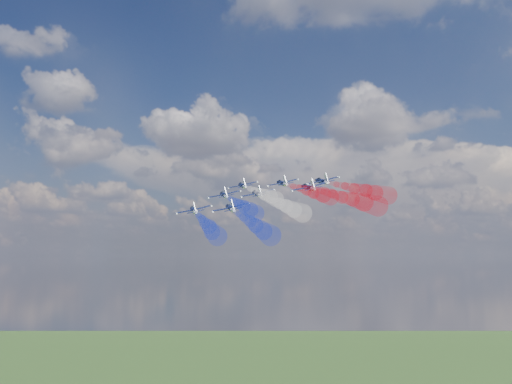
% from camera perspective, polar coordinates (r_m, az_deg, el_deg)
% --- Properties ---
extents(jet_lead, '(13.99, 14.51, 7.12)m').
position_cam_1_polar(jet_lead, '(160.30, -1.39, 0.67)').
color(jet_lead, black).
extents(trail_lead, '(23.04, 29.30, 11.07)m').
position_cam_1_polar(trail_lead, '(139.19, 0.34, -0.03)').
color(trail_lead, white).
extents(jet_inner_left, '(13.99, 14.51, 7.12)m').
position_cam_1_polar(jet_inner_left, '(146.95, -3.28, -0.29)').
color(jet_inner_left, black).
extents(trail_inner_left, '(23.04, 29.30, 11.07)m').
position_cam_1_polar(trail_inner_left, '(125.74, -1.69, -1.23)').
color(trail_inner_left, '#182CD3').
extents(jet_inner_right, '(13.99, 14.51, 7.12)m').
position_cam_1_polar(jet_inner_right, '(152.28, 2.67, 0.90)').
color(jet_inner_right, black).
extents(trail_inner_right, '(23.04, 29.30, 11.07)m').
position_cam_1_polar(trail_inner_right, '(131.57, 5.15, 0.20)').
color(trail_inner_right, red).
extents(jet_outer_left, '(13.99, 14.51, 7.12)m').
position_cam_1_polar(jet_outer_left, '(136.81, -6.35, -1.84)').
color(jet_outer_left, black).
extents(trail_outer_left, '(23.04, 29.30, 11.07)m').
position_cam_1_polar(trail_outer_left, '(115.49, -5.18, -3.15)').
color(trail_outer_left, '#182CD3').
extents(jet_center_third, '(13.99, 14.51, 7.12)m').
position_cam_1_polar(jet_center_third, '(139.74, 0.12, -0.19)').
color(jet_center_third, black).
extents(trail_center_third, '(23.04, 29.30, 11.07)m').
position_cam_1_polar(trail_center_third, '(118.81, 2.41, -1.16)').
color(trail_center_third, white).
extents(jet_outer_right, '(13.99, 14.51, 7.12)m').
position_cam_1_polar(jet_outer_right, '(144.51, 6.73, 1.09)').
color(jet_outer_right, black).
extents(trail_outer_right, '(23.04, 29.30, 11.07)m').
position_cam_1_polar(trail_outer_right, '(124.34, 10.03, 0.38)').
color(trail_outer_right, red).
extents(jet_rear_left, '(13.99, 14.51, 7.12)m').
position_cam_1_polar(jet_rear_left, '(128.59, -2.63, -1.64)').
color(jet_rear_left, black).
extents(trail_rear_left, '(23.04, 29.30, 11.07)m').
position_cam_1_polar(trail_rear_left, '(107.50, -0.63, -3.00)').
color(trail_rear_left, '#182CD3').
extents(jet_rear_right, '(13.99, 14.51, 7.12)m').
position_cam_1_polar(jet_rear_right, '(131.69, 5.35, 0.45)').
color(jet_rear_right, black).
extents(trail_rear_right, '(23.04, 29.30, 11.07)m').
position_cam_1_polar(trail_rear_right, '(111.36, 8.77, -0.47)').
color(trail_rear_right, red).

